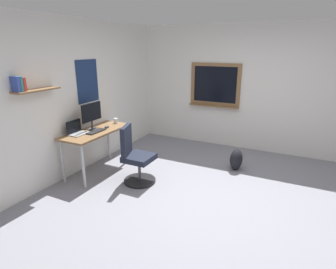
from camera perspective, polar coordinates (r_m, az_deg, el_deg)
ground_plane at (r=4.25m, az=8.34°, el=-12.79°), size 5.20×5.20×0.00m
wall_back at (r=5.05m, az=-18.55°, el=7.14°), size 5.00×0.30×2.60m
wall_right at (r=6.12m, az=16.02°, el=9.02°), size 0.22×5.00×2.60m
desk at (r=4.99m, az=-14.47°, el=-0.17°), size 1.31×0.56×0.75m
office_chair at (r=4.55m, az=-6.68°, el=-4.88°), size 0.52×0.55×0.95m
laptop at (r=4.84m, az=-18.08°, el=0.72°), size 0.31×0.21×0.23m
monitor_primary at (r=4.98m, az=-15.32°, el=4.01°), size 0.46×0.17×0.46m
keyboard at (r=4.87m, az=-14.42°, el=0.61°), size 0.37×0.13×0.02m
computer_mouse at (r=5.08m, az=-12.39°, el=1.51°), size 0.10×0.06×0.03m
coffee_mug at (r=5.35m, az=-10.59°, el=2.77°), size 0.08×0.08×0.09m
backpack at (r=5.20m, az=13.72°, el=-4.95°), size 0.32×0.22×0.38m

